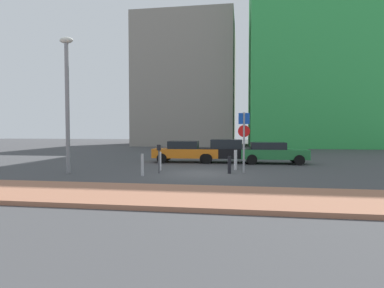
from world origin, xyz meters
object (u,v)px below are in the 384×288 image
(traffic_bollard_mid, at_px, (160,161))
(traffic_bollard_far, at_px, (142,165))
(street_lamp, at_px, (67,93))
(traffic_bollard_near, at_px, (236,160))
(parked_car_black, at_px, (228,151))
(parking_meter, at_px, (159,155))
(parking_sign_post, at_px, (244,135))
(traffic_bollard_edge, at_px, (229,165))
(parked_car_green, at_px, (272,152))
(parked_car_orange, at_px, (185,151))

(traffic_bollard_mid, distance_m, traffic_bollard_far, 2.13)
(traffic_bollard_mid, bearing_deg, street_lamp, -157.86)
(street_lamp, xyz_separation_m, traffic_bollard_near, (8.25, 2.69, -3.44))
(parked_car_black, distance_m, traffic_bollard_near, 3.86)
(traffic_bollard_near, bearing_deg, parking_meter, -151.46)
(parking_sign_post, height_order, parking_meter, parking_sign_post)
(traffic_bollard_edge, bearing_deg, traffic_bollard_mid, 170.11)
(street_lamp, height_order, traffic_bollard_mid, street_lamp)
(parking_meter, bearing_deg, parked_car_green, 43.09)
(street_lamp, relative_size, traffic_bollard_far, 6.45)
(parked_car_green, height_order, traffic_bollard_near, parked_car_green)
(parked_car_black, xyz_separation_m, parking_sign_post, (1.02, -5.11, 1.13))
(traffic_bollard_far, bearing_deg, street_lamp, 174.58)
(street_lamp, bearing_deg, parked_car_green, 30.87)
(traffic_bollard_near, bearing_deg, parked_car_orange, 133.00)
(parked_car_orange, distance_m, parking_meter, 5.71)
(traffic_bollard_mid, bearing_deg, traffic_bollard_near, 13.47)
(parked_car_black, height_order, traffic_bollard_far, parked_car_black)
(street_lamp, xyz_separation_m, traffic_bollard_edge, (7.97, 1.09, -3.55))
(parking_sign_post, bearing_deg, parked_car_green, 69.27)
(parked_car_green, distance_m, traffic_bollard_near, 4.28)
(parked_car_orange, bearing_deg, traffic_bollard_near, -47.00)
(parked_car_orange, distance_m, traffic_bollard_near, 5.01)
(traffic_bollard_near, height_order, traffic_bollard_far, traffic_bollard_near)
(traffic_bollard_near, relative_size, traffic_bollard_edge, 1.25)
(street_lamp, height_order, traffic_bollard_edge, street_lamp)
(street_lamp, bearing_deg, traffic_bollard_mid, 22.14)
(traffic_bollard_near, relative_size, traffic_bollard_mid, 1.07)
(parked_car_black, distance_m, traffic_bollard_mid, 5.85)
(parked_car_green, distance_m, parking_sign_post, 5.38)
(traffic_bollard_far, xyz_separation_m, traffic_bollard_edge, (4.01, 1.47, -0.09))
(parked_car_green, bearing_deg, street_lamp, -149.13)
(traffic_bollard_mid, bearing_deg, traffic_bollard_far, -98.20)
(parked_car_black, xyz_separation_m, traffic_bollard_far, (-3.70, -6.87, -0.26))
(traffic_bollard_near, distance_m, traffic_bollard_mid, 4.09)
(parked_car_green, xyz_separation_m, parking_meter, (-6.04, -5.65, 0.19))
(parking_meter, relative_size, street_lamp, 0.21)
(parked_car_black, height_order, traffic_bollard_edge, parked_car_black)
(parking_meter, bearing_deg, traffic_bollard_far, -117.50)
(parked_car_black, bearing_deg, traffic_bollard_mid, -125.48)
(parked_car_black, xyz_separation_m, parking_meter, (-3.16, -5.85, 0.14))
(parked_car_orange, bearing_deg, traffic_bollard_mid, -96.99)
(parking_meter, height_order, street_lamp, street_lamp)
(parked_car_orange, xyz_separation_m, traffic_bollard_near, (3.41, -3.66, -0.20))
(traffic_bollard_mid, xyz_separation_m, traffic_bollard_far, (-0.30, -2.11, 0.02))
(traffic_bollard_mid, bearing_deg, traffic_bollard_edge, -9.89)
(parking_sign_post, distance_m, street_lamp, 9.03)
(parking_sign_post, height_order, street_lamp, street_lamp)
(parked_car_orange, relative_size, traffic_bollard_mid, 4.44)
(street_lamp, xyz_separation_m, traffic_bollard_mid, (4.27, 1.74, -3.48))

